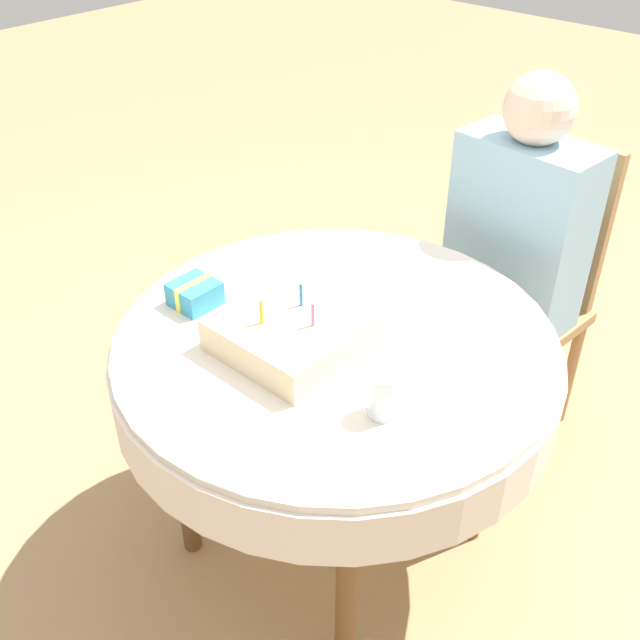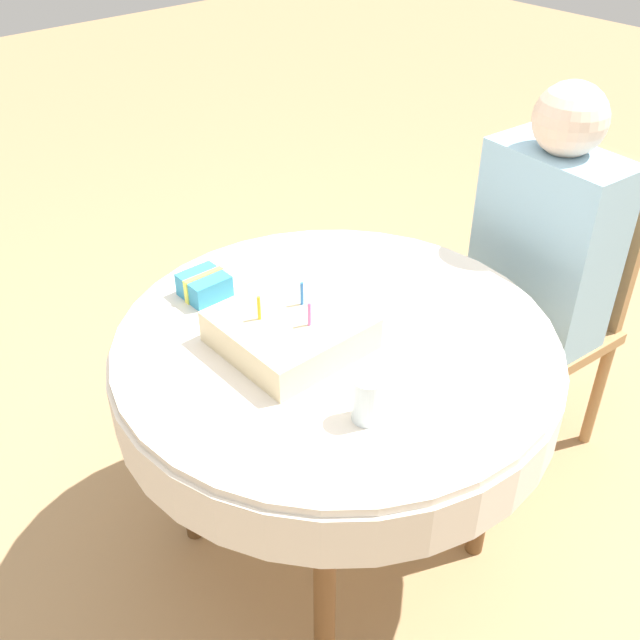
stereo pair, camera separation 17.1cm
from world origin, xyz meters
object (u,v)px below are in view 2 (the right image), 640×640
object	(u,v)px
gift_box	(204,286)
person	(540,252)
birthday_cake	(290,330)
chair	(550,299)
drinking_glass	(367,399)

from	to	relation	value
gift_box	person	bearing A→B (deg)	65.45
birthday_cake	person	bearing A→B (deg)	83.18
person	birthday_cake	xyz separation A→B (m)	(-0.10, -0.83, 0.07)
person	birthday_cake	distance (m)	0.84
chair	birthday_cake	xyz separation A→B (m)	(-0.11, -0.93, 0.27)
chair	drinking_glass	size ratio (longest dim) A/B	9.40
drinking_glass	chair	bearing A→B (deg)	100.91
person	drinking_glass	distance (m)	0.90
person	birthday_cake	bearing A→B (deg)	-91.95
gift_box	chair	bearing A→B (deg)	67.23
chair	gift_box	bearing A→B (deg)	-107.90
person	gift_box	world-z (taller)	person
person	drinking_glass	world-z (taller)	person
chair	birthday_cake	bearing A→B (deg)	-91.75
chair	person	size ratio (longest dim) A/B	0.81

